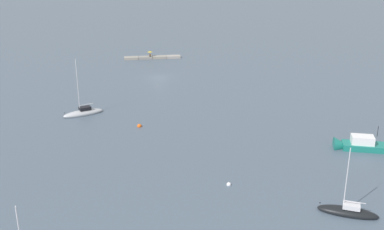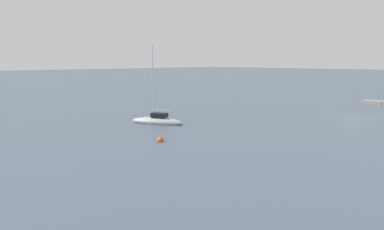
% 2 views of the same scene
% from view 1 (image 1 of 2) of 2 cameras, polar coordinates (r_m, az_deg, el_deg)
% --- Properties ---
extents(ground_plane, '(500.00, 500.00, 0.00)m').
position_cam_1_polar(ground_plane, '(88.21, -4.17, 4.72)').
color(ground_plane, '#475666').
extents(seawall_pier, '(12.93, 1.97, 0.54)m').
position_cam_1_polar(seawall_pier, '(105.31, -5.02, 7.25)').
color(seawall_pier, gray).
rests_on(seawall_pier, ground_plane).
extents(person_seated_brown_left, '(0.40, 0.60, 0.73)m').
position_cam_1_polar(person_seated_brown_left, '(105.00, -5.30, 7.50)').
color(person_seated_brown_left, '#1E2333').
rests_on(person_seated_brown_left, seawall_pier).
extents(umbrella_open_yellow, '(1.14, 1.14, 1.25)m').
position_cam_1_polar(umbrella_open_yellow, '(104.96, -5.32, 7.97)').
color(umbrella_open_yellow, black).
rests_on(umbrella_open_yellow, seawall_pier).
extents(sailboat_black_near, '(5.47, 3.85, 6.76)m').
position_cam_1_polar(sailboat_black_near, '(44.34, 19.07, -11.45)').
color(sailboat_black_near, black).
rests_on(sailboat_black_near, ground_plane).
extents(sailboat_grey_outer, '(6.21, 3.90, 8.73)m').
position_cam_1_polar(sailboat_grey_outer, '(68.93, -13.55, 0.28)').
color(sailboat_grey_outer, '#ADB2B7').
rests_on(sailboat_grey_outer, ground_plane).
extents(motorboat_teal_far, '(7.31, 4.33, 3.93)m').
position_cam_1_polar(motorboat_teal_far, '(58.73, 20.21, -3.66)').
color(motorboat_teal_far, '#197266').
rests_on(motorboat_teal_far, ground_plane).
extents(mooring_buoy_near, '(0.61, 0.61, 0.61)m').
position_cam_1_polar(mooring_buoy_near, '(62.72, -6.66, -1.40)').
color(mooring_buoy_near, '#EA5914').
rests_on(mooring_buoy_near, ground_plane).
extents(mooring_buoy_mid, '(0.47, 0.47, 0.47)m').
position_cam_1_polar(mooring_buoy_mid, '(47.03, 4.67, -8.74)').
color(mooring_buoy_mid, white).
rests_on(mooring_buoy_mid, ground_plane).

